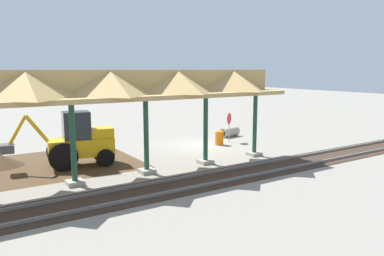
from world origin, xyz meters
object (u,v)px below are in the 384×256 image
object	(u,v)px
stop_sign	(229,121)
backhoe	(78,142)
concrete_pipe	(229,132)
traffic_barrel	(219,138)

from	to	relation	value
stop_sign	backhoe	distance (m)	10.53
stop_sign	backhoe	size ratio (longest dim) A/B	0.37
stop_sign	backhoe	bearing A→B (deg)	4.85
concrete_pipe	traffic_barrel	bearing A→B (deg)	39.27
backhoe	traffic_barrel	distance (m)	9.38
stop_sign	traffic_barrel	distance (m)	1.58
concrete_pipe	stop_sign	bearing A→B (deg)	50.44
stop_sign	traffic_barrel	bearing A→B (deg)	20.77
backhoe	concrete_pipe	size ratio (longest dim) A/B	3.15
stop_sign	traffic_barrel	size ratio (longest dim) A/B	2.22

